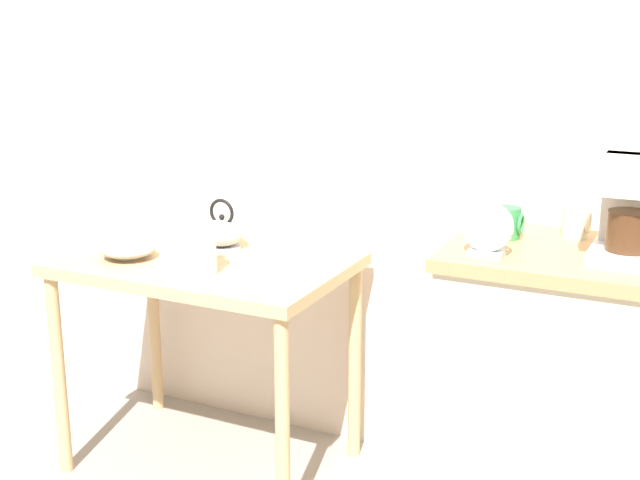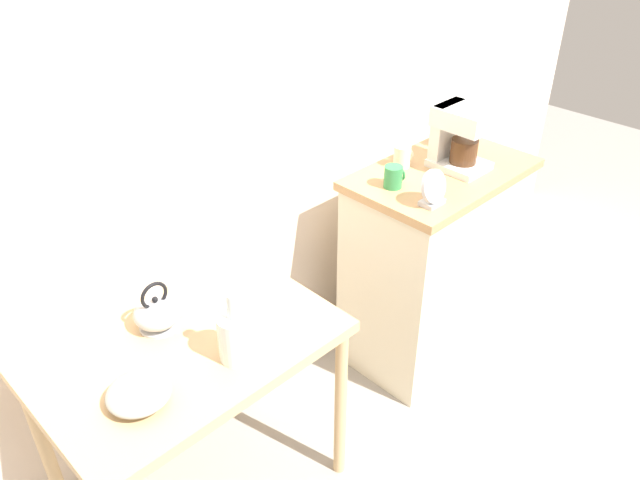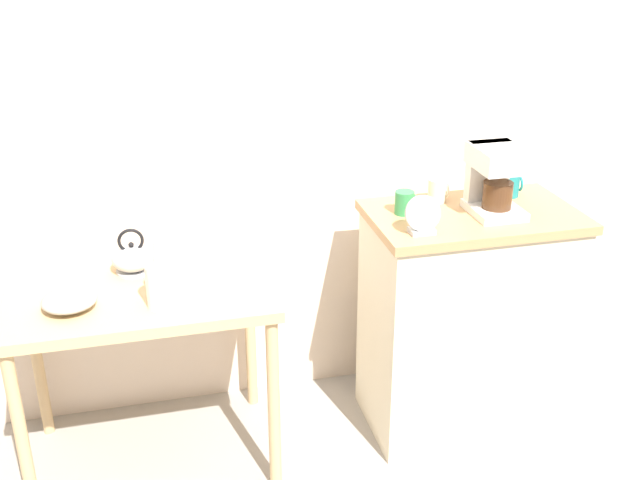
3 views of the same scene
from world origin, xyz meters
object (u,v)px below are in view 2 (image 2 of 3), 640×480
object	(u,v)px
coffee_maker	(459,135)
mug_tall_green	(394,177)
mug_dark_teal	(447,135)
bowl_stoneware	(139,393)
mug_small_cream	(402,156)
glass_carafe_vase	(236,335)
teakettle	(158,313)
table_clock	(433,190)

from	to	relation	value
coffee_maker	mug_tall_green	bearing A→B (deg)	168.74
coffee_maker	mug_dark_teal	world-z (taller)	coffee_maker
bowl_stoneware	mug_small_cream	world-z (taller)	mug_small_cream
bowl_stoneware	coffee_maker	distance (m)	1.58
glass_carafe_vase	mug_tall_green	size ratio (longest dim) A/B	2.71
teakettle	glass_carafe_vase	xyz separation A→B (m)	(0.09, -0.29, 0.03)
mug_dark_teal	table_clock	xyz separation A→B (m)	(-0.47, -0.28, 0.01)
mug_tall_green	glass_carafe_vase	bearing A→B (deg)	-169.80
bowl_stoneware	table_clock	bearing A→B (deg)	-3.61
mug_tall_green	mug_small_cream	xyz separation A→B (m)	(0.17, 0.09, 0.00)
mug_tall_green	mug_small_cream	bearing A→B (deg)	28.73
bowl_stoneware	table_clock	world-z (taller)	table_clock
glass_carafe_vase	table_clock	distance (m)	0.92
bowl_stoneware	mug_dark_teal	world-z (taller)	mug_dark_teal
coffee_maker	mug_small_cream	xyz separation A→B (m)	(-0.16, 0.16, -0.10)
teakettle	mug_tall_green	xyz separation A→B (m)	(1.01, -0.13, 0.17)
mug_small_cream	table_clock	bearing A→B (deg)	-121.18
table_clock	glass_carafe_vase	bearing A→B (deg)	178.25
glass_carafe_vase	coffee_maker	bearing A→B (deg)	4.60
mug_tall_green	coffee_maker	bearing A→B (deg)	-11.26
mug_dark_teal	table_clock	world-z (taller)	table_clock
coffee_maker	table_clock	world-z (taller)	coffee_maker
coffee_maker	bowl_stoneware	bearing A→B (deg)	-178.13
mug_dark_teal	glass_carafe_vase	bearing A→B (deg)	-169.80
table_clock	mug_tall_green	bearing A→B (deg)	88.50
mug_tall_green	table_clock	distance (m)	0.19
mug_dark_teal	mug_small_cream	size ratio (longest dim) A/B	1.08
teakettle	mug_dark_teal	bearing A→B (deg)	-1.58
mug_tall_green	mug_dark_teal	world-z (taller)	mug_dark_teal
glass_carafe_vase	table_clock	bearing A→B (deg)	-1.75
glass_carafe_vase	table_clock	size ratio (longest dim) A/B	1.72
table_clock	bowl_stoneware	bearing A→B (deg)	176.39
teakettle	mug_small_cream	world-z (taller)	mug_small_cream
mug_small_cream	table_clock	size ratio (longest dim) A/B	0.66
mug_tall_green	table_clock	xyz separation A→B (m)	(-0.01, -0.19, 0.02)
teakettle	coffee_maker	size ratio (longest dim) A/B	0.71
coffee_maker	mug_small_cream	bearing A→B (deg)	135.46
teakettle	mug_small_cream	distance (m)	1.19
coffee_maker	mug_tall_green	xyz separation A→B (m)	(-0.32, 0.06, -0.10)
coffee_maker	mug_dark_teal	bearing A→B (deg)	46.00
glass_carafe_vase	table_clock	xyz separation A→B (m)	(0.91, -0.03, 0.16)
bowl_stoneware	mug_tall_green	distance (m)	1.24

